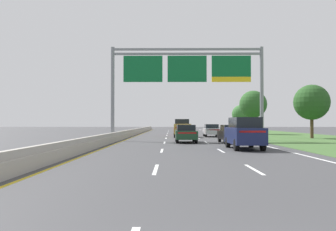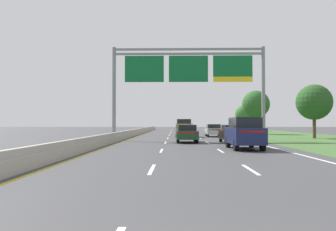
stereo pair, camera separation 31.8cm
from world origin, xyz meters
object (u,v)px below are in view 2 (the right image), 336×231
at_px(car_darkgreen_centre_lane_sedan, 187,133).
at_px(car_black_right_lane_sedan, 233,134).
at_px(pickup_truck_gold, 184,128).
at_px(roadside_tree_distant, 244,114).
at_px(car_silver_right_lane_sedan, 213,130).
at_px(car_red_centre_lane_sedan, 183,129).
at_px(roadside_tree_mid, 314,102).
at_px(car_navy_right_lane_suv, 244,133).
at_px(overhead_sign_gantry, 188,74).
at_px(roadside_tree_far, 256,104).

relative_size(car_darkgreen_centre_lane_sedan, car_black_right_lane_sedan, 0.99).
xyz_separation_m(pickup_truck_gold, roadside_tree_distant, (12.57, 27.59, 2.40)).
height_order(car_silver_right_lane_sedan, car_red_centre_lane_sedan, same).
height_order(car_black_right_lane_sedan, roadside_tree_mid, roadside_tree_mid).
distance_m(car_darkgreen_centre_lane_sedan, roadside_tree_distant, 41.57).
height_order(car_navy_right_lane_suv, car_red_centre_lane_sedan, car_navy_right_lane_suv).
bearing_deg(car_navy_right_lane_suv, roadside_tree_distant, -11.32).
xyz_separation_m(overhead_sign_gantry, car_silver_right_lane_sedan, (3.49, 9.94, -5.77)).
relative_size(car_navy_right_lane_suv, roadside_tree_far, 0.71).
bearing_deg(car_red_centre_lane_sedan, car_silver_right_lane_sedan, -149.70).
relative_size(car_black_right_lane_sedan, car_silver_right_lane_sedan, 1.01).
xyz_separation_m(roadside_tree_far, roadside_tree_distant, (1.31, 16.35, -1.10)).
bearing_deg(roadside_tree_distant, car_navy_right_lane_suv, -100.77).
xyz_separation_m(pickup_truck_gold, car_red_centre_lane_sedan, (-0.03, 7.59, -0.26)).
distance_m(car_navy_right_lane_suv, roadside_tree_far, 32.32).
height_order(car_darkgreen_centre_lane_sedan, roadside_tree_mid, roadside_tree_mid).
xyz_separation_m(car_navy_right_lane_suv, car_red_centre_lane_sedan, (-3.55, 27.54, -0.28)).
distance_m(car_red_centre_lane_sedan, roadside_tree_distant, 23.78).
height_order(car_darkgreen_centre_lane_sedan, car_black_right_lane_sedan, same).
distance_m(car_navy_right_lane_suv, roadside_tree_mid, 19.85).
distance_m(car_black_right_lane_sedan, roadside_tree_distant, 41.40).
height_order(pickup_truck_gold, roadside_tree_far, roadside_tree_far).
relative_size(car_navy_right_lane_suv, roadside_tree_mid, 0.78).
bearing_deg(car_black_right_lane_sedan, car_red_centre_lane_sedan, 9.33).
xyz_separation_m(car_navy_right_lane_suv, roadside_tree_mid, (10.88, 16.34, 2.93)).
bearing_deg(car_darkgreen_centre_lane_sedan, car_silver_right_lane_sedan, -16.30).
bearing_deg(car_red_centre_lane_sedan, car_black_right_lane_sedan, -169.73).
height_order(car_silver_right_lane_sedan, roadside_tree_far, roadside_tree_far).
relative_size(car_silver_right_lane_sedan, roadside_tree_far, 0.66).
relative_size(overhead_sign_gantry, roadside_tree_distant, 2.85).
bearing_deg(pickup_truck_gold, overhead_sign_gantry, -178.10).
bearing_deg(car_darkgreen_centre_lane_sedan, car_navy_right_lane_suv, -156.60).
bearing_deg(car_navy_right_lane_suv, roadside_tree_far, -14.46).
relative_size(overhead_sign_gantry, car_red_centre_lane_sedan, 3.41).
bearing_deg(roadside_tree_far, car_black_right_lane_sedan, -107.05).
distance_m(car_red_centre_lane_sedan, roadside_tree_mid, 18.55).
bearing_deg(car_silver_right_lane_sedan, pickup_truck_gold, 110.10).
relative_size(car_black_right_lane_sedan, car_navy_right_lane_suv, 0.94).
bearing_deg(car_red_centre_lane_sedan, car_navy_right_lane_suv, -173.22).
relative_size(car_black_right_lane_sedan, roadside_tree_distant, 0.84).
height_order(roadside_tree_mid, roadside_tree_distant, roadside_tree_mid).
xyz_separation_m(pickup_truck_gold, roadside_tree_mid, (14.40, -3.61, 2.96)).
height_order(pickup_truck_gold, car_darkgreen_centre_lane_sedan, pickup_truck_gold).
xyz_separation_m(car_silver_right_lane_sedan, car_red_centre_lane_sedan, (-3.75, 6.28, 0.00)).
xyz_separation_m(pickup_truck_gold, car_darkgreen_centre_lane_sedan, (-0.03, -11.94, -0.26)).
bearing_deg(roadside_tree_mid, car_red_centre_lane_sedan, 142.18).
distance_m(pickup_truck_gold, car_silver_right_lane_sedan, 3.96).
height_order(car_navy_right_lane_suv, roadside_tree_far, roadside_tree_far).
distance_m(pickup_truck_gold, roadside_tree_far, 16.28).
height_order(pickup_truck_gold, car_navy_right_lane_suv, pickup_truck_gold).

